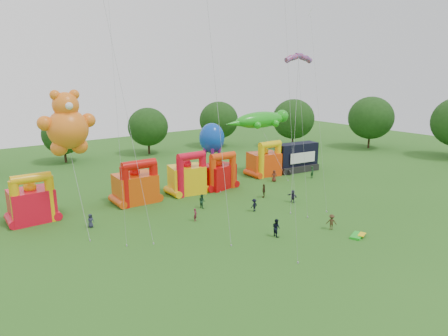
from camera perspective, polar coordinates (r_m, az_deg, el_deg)
ground at (r=37.80m, az=17.03°, el=-13.59°), size 160.00×160.00×0.00m
tree_ring at (r=34.87m, az=15.76°, el=-4.69°), size 123.98×126.08×12.07m
bouncy_castle_0 at (r=50.84m, az=-25.73°, el=-4.48°), size 4.73×3.82×5.92m
bouncy_castle_1 at (r=53.71m, az=-12.44°, el=-2.49°), size 5.30×4.32×5.92m
bouncy_castle_2 at (r=56.52m, az=-5.22°, el=-1.31°), size 5.32×4.60×6.11m
bouncy_castle_3 at (r=58.92m, az=-0.79°, el=-0.86°), size 5.34×4.66×5.50m
bouncy_castle_4 at (r=66.42m, az=5.87°, el=0.88°), size 5.51×4.80×5.88m
stage_trailer at (r=69.90m, az=10.35°, el=1.47°), size 7.84×3.79×4.92m
teddy_bear_kite at (r=46.53m, az=-21.08°, el=3.43°), size 6.20×8.89×15.09m
gecko_kite at (r=65.29m, az=5.89°, el=5.24°), size 12.88×8.09×10.62m
octopus_kite at (r=59.20m, az=-1.59°, el=2.71°), size 3.75×5.89×9.55m
parafoil_kites at (r=43.52m, az=-0.14°, el=7.93°), size 27.86×13.19×29.90m
diamond_kites at (r=42.92m, az=4.91°, el=10.25°), size 26.42×19.21×33.08m
folded_kite_bundle at (r=44.70m, az=18.55°, el=-9.13°), size 2.23×1.66×0.31m
spectator_0 at (r=46.99m, az=-18.52°, el=-7.15°), size 0.85×0.64×1.56m
spectator_1 at (r=46.54m, az=-4.11°, el=-6.67°), size 0.66×0.62×1.52m
spectator_2 at (r=50.75m, az=-3.17°, el=-4.73°), size 0.74×0.92×1.80m
spectator_3 at (r=49.61m, az=4.33°, el=-5.31°), size 1.11×0.74×1.60m
spectator_4 at (r=55.02m, az=5.71°, el=-3.24°), size 1.15×1.08×1.90m
spectator_5 at (r=53.49m, az=9.78°, el=-4.00°), size 0.63×1.61×1.70m
spectator_6 at (r=62.97m, az=7.17°, el=-1.13°), size 1.05×1.02×1.83m
spectator_7 at (r=66.12m, az=12.50°, el=-0.59°), size 0.82×0.68×1.91m
spectator_8 at (r=42.61m, az=7.48°, el=-8.44°), size 0.83×1.01×1.93m
spectator_9 at (r=45.56m, az=15.10°, el=-7.45°), size 1.23×1.27×1.74m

